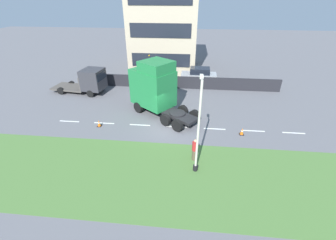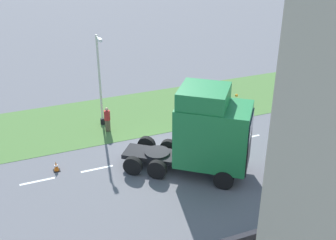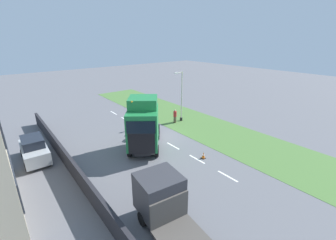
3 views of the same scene
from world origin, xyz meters
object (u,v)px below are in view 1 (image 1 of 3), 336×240
traffic_cone_lead (242,131)px  lamp_post (198,133)px  flatbed_truck (90,81)px  parked_car (199,76)px  pedestrian (195,150)px  traffic_cone_trailing (99,123)px  lorry_cab (155,88)px

traffic_cone_lead → lamp_post: bearing=140.2°
flatbed_truck → parked_car: flatbed_truck is taller
pedestrian → traffic_cone_trailing: bearing=65.8°
traffic_cone_lead → traffic_cone_trailing: size_ratio=1.00×
lamp_post → traffic_cone_lead: size_ratio=10.48×
lorry_cab → traffic_cone_trailing: bearing=163.2°
parked_car → traffic_cone_trailing: (-11.28, 8.64, -0.70)m
flatbed_truck → parked_car: (4.27, -12.17, -0.48)m
parked_car → lamp_post: (-15.90, 0.48, 1.83)m
lorry_cab → traffic_cone_lead: lorry_cab is taller
lorry_cab → traffic_cone_trailing: (-3.15, 4.39, -2.19)m
lamp_post → traffic_cone_trailing: lamp_post is taller
traffic_cone_lead → flatbed_truck: bearing=65.2°
parked_car → traffic_cone_trailing: size_ratio=7.49×
pedestrian → traffic_cone_trailing: size_ratio=2.86×
traffic_cone_lead → parked_car: bearing=16.0°
lorry_cab → flatbed_truck: 8.88m
flatbed_truck → traffic_cone_lead: (-7.12, -15.45, -1.18)m
pedestrian → traffic_cone_lead: (3.52, -3.82, -0.53)m
parked_car → traffic_cone_trailing: 14.23m
pedestrian → traffic_cone_trailing: 8.88m
lorry_cab → lamp_post: 8.64m
lorry_cab → lamp_post: (-7.77, -3.76, 0.34)m
flatbed_truck → lamp_post: size_ratio=1.04×
lorry_cab → lamp_post: lamp_post is taller
lorry_cab → pedestrian: lorry_cab is taller
parked_car → lorry_cab: bearing=154.0°
pedestrian → lorry_cab: bearing=28.6°
lamp_post → traffic_cone_lead: 6.39m
pedestrian → traffic_cone_lead: bearing=-47.3°
parked_car → lamp_post: 16.01m
lorry_cab → flatbed_truck: bearing=101.6°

